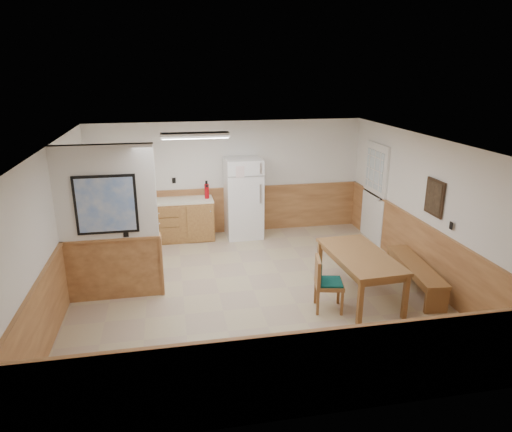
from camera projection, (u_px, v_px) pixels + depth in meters
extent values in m
plane|color=tan|center=(253.00, 290.00, 7.69)|extent=(6.00, 6.00, 0.00)
cube|color=white|center=(253.00, 142.00, 6.92)|extent=(6.00, 6.00, 0.02)
cube|color=white|center=(229.00, 178.00, 10.11)|extent=(6.00, 0.02, 2.50)
cube|color=white|center=(424.00, 210.00, 7.85)|extent=(0.02, 6.00, 2.50)
cube|color=white|center=(55.00, 232.00, 6.77)|extent=(0.02, 6.00, 2.50)
cube|color=tan|center=(229.00, 210.00, 10.32)|extent=(6.00, 0.04, 1.00)
cube|color=tan|center=(419.00, 250.00, 8.07)|extent=(0.04, 6.00, 1.00)
cube|color=tan|center=(63.00, 278.00, 7.01)|extent=(0.04, 6.00, 1.00)
cube|color=white|center=(106.00, 194.00, 6.94)|extent=(1.50, 0.15, 1.50)
cube|color=tan|center=(114.00, 269.00, 7.32)|extent=(1.50, 0.17, 1.00)
cube|color=black|center=(106.00, 205.00, 6.90)|extent=(0.92, 0.03, 0.92)
cube|color=white|center=(106.00, 205.00, 6.88)|extent=(0.84, 0.01, 0.84)
cube|color=#B0843E|center=(181.00, 220.00, 9.87)|extent=(1.40, 0.60, 0.86)
cube|color=#B0843E|center=(110.00, 225.00, 9.61)|extent=(0.06, 0.60, 0.86)
cube|color=#B0843E|center=(146.00, 222.00, 9.74)|extent=(0.06, 0.60, 0.86)
cube|color=#EDE4C7|center=(161.00, 201.00, 9.66)|extent=(2.20, 0.60, 0.04)
cube|color=#EDE4C7|center=(161.00, 195.00, 9.92)|extent=(2.20, 0.02, 0.10)
cube|color=white|center=(374.00, 194.00, 9.69)|extent=(0.05, 1.02, 2.15)
cube|color=white|center=(374.00, 194.00, 9.68)|extent=(0.04, 0.90, 2.05)
cube|color=silver|center=(375.00, 170.00, 9.52)|extent=(0.02, 0.76, 0.80)
cube|color=white|center=(130.00, 169.00, 9.62)|extent=(0.80, 0.03, 1.00)
cube|color=silver|center=(130.00, 169.00, 9.61)|extent=(0.70, 0.01, 0.90)
cube|color=#2F1F12|center=(435.00, 198.00, 7.47)|extent=(0.03, 0.50, 0.60)
cube|color=black|center=(433.00, 198.00, 7.46)|extent=(0.01, 0.42, 0.52)
cube|color=white|center=(195.00, 135.00, 8.01)|extent=(1.20, 0.30, 0.08)
cube|color=white|center=(195.00, 138.00, 8.02)|extent=(1.15, 0.25, 0.01)
cube|color=white|center=(243.00, 198.00, 9.93)|extent=(0.79, 0.72, 1.75)
cube|color=silver|center=(261.00, 168.00, 9.43)|extent=(0.03, 0.02, 0.23)
cube|color=silver|center=(261.00, 194.00, 9.59)|extent=(0.03, 0.02, 0.41)
cube|color=brown|center=(360.00, 256.00, 7.26)|extent=(0.94, 1.74, 0.05)
cube|color=brown|center=(360.00, 260.00, 7.28)|extent=(0.83, 1.64, 0.10)
cube|color=brown|center=(360.00, 303.00, 6.56)|extent=(0.07, 0.07, 0.70)
cube|color=brown|center=(320.00, 260.00, 8.02)|extent=(0.07, 0.07, 0.70)
cube|color=brown|center=(405.00, 297.00, 6.73)|extent=(0.07, 0.07, 0.70)
cube|color=brown|center=(358.00, 256.00, 8.19)|extent=(0.07, 0.07, 0.70)
cube|color=brown|center=(416.00, 265.00, 7.63)|extent=(0.57, 1.77, 0.05)
cube|color=brown|center=(442.00, 301.00, 6.93)|extent=(0.36, 0.10, 0.40)
cube|color=brown|center=(392.00, 259.00, 8.46)|extent=(0.36, 0.10, 0.40)
cube|color=brown|center=(329.00, 284.00, 6.97)|extent=(0.50, 0.50, 0.06)
cube|color=#0D423A|center=(329.00, 282.00, 6.95)|extent=(0.45, 0.45, 0.03)
cube|color=brown|center=(318.00, 271.00, 6.90)|extent=(0.14, 0.42, 0.40)
cube|color=#0D423A|center=(306.00, 270.00, 6.90)|extent=(0.10, 0.36, 0.34)
cube|color=brown|center=(318.00, 303.00, 6.87)|extent=(0.05, 0.05, 0.39)
cube|color=brown|center=(315.00, 292.00, 7.21)|extent=(0.05, 0.05, 0.39)
cube|color=brown|center=(342.00, 303.00, 6.86)|extent=(0.05, 0.05, 0.39)
cube|color=brown|center=(338.00, 292.00, 7.20)|extent=(0.05, 0.05, 0.39)
cylinder|color=#B50912|center=(207.00, 191.00, 9.77)|extent=(0.10, 0.10, 0.32)
cylinder|color=black|center=(206.00, 182.00, 9.71)|extent=(0.05, 0.05, 0.07)
cylinder|color=#188436|center=(127.00, 197.00, 9.53)|extent=(0.08, 0.08, 0.19)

